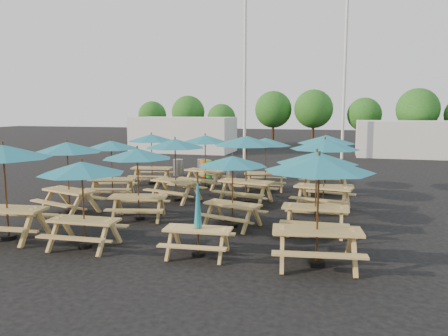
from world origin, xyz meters
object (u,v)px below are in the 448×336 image
(picnic_unit_8, at_px, (198,222))
(picnic_unit_11, at_px, (266,144))
(waste_bin_0, at_px, (178,167))
(picnic_unit_15, at_px, (326,142))
(waste_bin_1, at_px, (205,168))
(picnic_unit_12, at_px, (319,169))
(waste_bin_3, at_px, (210,169))
(picnic_unit_2, at_px, (111,148))
(picnic_unit_7, at_px, (205,142))
(waste_bin_4, at_px, (216,169))
(waste_bin_5, at_px, (232,170))
(picnic_unit_0, at_px, (3,156))
(picnic_unit_9, at_px, (233,165))
(waste_bin_2, at_px, (202,167))
(picnic_unit_1, at_px, (67,151))
(picnic_unit_14, at_px, (325,148))
(picnic_unit_3, at_px, (151,140))
(picnic_unit_13, at_px, (317,162))
(picnic_unit_10, at_px, (246,144))
(picnic_unit_5, at_px, (137,157))
(picnic_unit_4, at_px, (82,172))
(picnic_unit_6, at_px, (175,147))

(picnic_unit_8, height_order, picnic_unit_11, picnic_unit_11)
(waste_bin_0, bearing_deg, picnic_unit_8, -66.42)
(picnic_unit_15, relative_size, waste_bin_1, 3.37)
(picnic_unit_12, relative_size, waste_bin_3, 3.18)
(picnic_unit_2, xyz_separation_m, picnic_unit_7, (2.87, 3.06, 0.07))
(waste_bin_0, relative_size, waste_bin_4, 1.00)
(picnic_unit_7, bearing_deg, waste_bin_5, 97.28)
(picnic_unit_0, xyz_separation_m, picnic_unit_7, (2.69, 8.83, -0.19))
(picnic_unit_9, xyz_separation_m, waste_bin_5, (-2.32, 8.88, -1.44))
(picnic_unit_0, bearing_deg, picnic_unit_2, 85.21)
(waste_bin_2, distance_m, waste_bin_4, 1.00)
(waste_bin_5, bearing_deg, picnic_unit_1, -111.01)
(picnic_unit_14, height_order, waste_bin_1, picnic_unit_14)
(picnic_unit_1, distance_m, picnic_unit_15, 9.91)
(picnic_unit_3, relative_size, waste_bin_4, 3.02)
(picnic_unit_11, xyz_separation_m, waste_bin_3, (-3.35, 2.79, -1.55))
(picnic_unit_12, bearing_deg, picnic_unit_7, 114.07)
(waste_bin_0, xyz_separation_m, waste_bin_4, (2.12, -0.12, 0.00))
(waste_bin_0, xyz_separation_m, waste_bin_5, (2.94, -0.15, 0.00))
(waste_bin_4, bearing_deg, picnic_unit_12, -63.49)
(picnic_unit_7, relative_size, picnic_unit_13, 1.20)
(picnic_unit_8, relative_size, picnic_unit_10, 0.71)
(picnic_unit_8, xyz_separation_m, picnic_unit_15, (2.54, 8.65, 1.29))
(waste_bin_5, bearing_deg, picnic_unit_7, -99.40)
(picnic_unit_2, height_order, picnic_unit_9, picnic_unit_2)
(picnic_unit_12, xyz_separation_m, waste_bin_1, (-6.40, 11.78, -1.75))
(waste_bin_1, relative_size, waste_bin_2, 1.00)
(picnic_unit_3, xyz_separation_m, picnic_unit_5, (2.37, -6.13, -0.06))
(waste_bin_2, bearing_deg, waste_bin_0, -164.79)
(picnic_unit_5, distance_m, picnic_unit_10, 4.24)
(picnic_unit_10, height_order, waste_bin_1, picnic_unit_10)
(picnic_unit_9, distance_m, picnic_unit_11, 6.11)
(picnic_unit_5, height_order, waste_bin_3, picnic_unit_5)
(picnic_unit_10, xyz_separation_m, picnic_unit_14, (2.82, -0.34, -0.04))
(waste_bin_2, distance_m, waste_bin_3, 0.75)
(picnic_unit_4, relative_size, waste_bin_0, 2.60)
(picnic_unit_1, xyz_separation_m, picnic_unit_12, (8.27, -2.80, 0.07))
(picnic_unit_1, distance_m, picnic_unit_6, 3.89)
(picnic_unit_6, distance_m, picnic_unit_12, 7.94)
(waste_bin_1, bearing_deg, picnic_unit_5, -85.47)
(picnic_unit_0, relative_size, picnic_unit_9, 1.08)
(picnic_unit_7, bearing_deg, picnic_unit_12, -41.38)
(waste_bin_1, xyz_separation_m, waste_bin_2, (-0.23, 0.21, 0.00))
(picnic_unit_5, relative_size, picnic_unit_7, 0.94)
(waste_bin_2, height_order, waste_bin_3, same)
(picnic_unit_12, bearing_deg, waste_bin_2, 111.12)
(picnic_unit_14, bearing_deg, picnic_unit_9, -118.70)
(picnic_unit_9, xyz_separation_m, picnic_unit_15, (2.40, 5.94, 0.26))
(picnic_unit_7, height_order, picnic_unit_11, picnic_unit_7)
(picnic_unit_3, bearing_deg, picnic_unit_7, -12.64)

